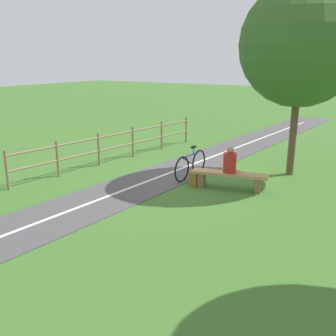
% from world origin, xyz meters
% --- Properties ---
extents(ground_plane, '(80.00, 80.00, 0.00)m').
position_xyz_m(ground_plane, '(0.00, 0.00, 0.00)').
color(ground_plane, '#3D6B28').
extents(paved_path, '(5.11, 36.02, 0.02)m').
position_xyz_m(paved_path, '(1.31, 4.00, 0.01)').
color(paved_path, '#4C494C').
rests_on(paved_path, ground_plane).
extents(path_centre_line, '(2.98, 31.88, 0.00)m').
position_xyz_m(path_centre_line, '(1.31, 4.00, 0.02)').
color(path_centre_line, silver).
rests_on(path_centre_line, paved_path).
extents(bench, '(2.03, 0.81, 0.45)m').
position_xyz_m(bench, '(-1.12, 0.57, 0.32)').
color(bench, '#A88456').
rests_on(bench, ground_plane).
extents(person_seated, '(0.41, 0.41, 0.70)m').
position_xyz_m(person_seated, '(-1.11, 0.57, 0.75)').
color(person_seated, '#B2231E').
rests_on(person_seated, bench).
extents(bicycle, '(0.10, 1.69, 0.92)m').
position_xyz_m(bicycle, '(0.22, 0.25, 0.39)').
color(bicycle, black).
rests_on(bicycle, ground_plane).
extents(backpack, '(0.32, 0.40, 0.39)m').
position_xyz_m(backpack, '(-0.17, 0.76, 0.19)').
color(backpack, olive).
rests_on(backpack, ground_plane).
extents(fence_roadside, '(1.11, 7.77, 1.07)m').
position_xyz_m(fence_roadside, '(3.27, -0.12, 0.63)').
color(fence_roadside, '#847051').
rests_on(fence_roadside, ground_plane).
extents(tree_by_path, '(3.41, 3.41, 5.41)m').
position_xyz_m(tree_by_path, '(-2.12, -1.64, 3.70)').
color(tree_by_path, brown).
rests_on(tree_by_path, ground_plane).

